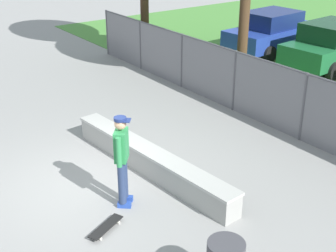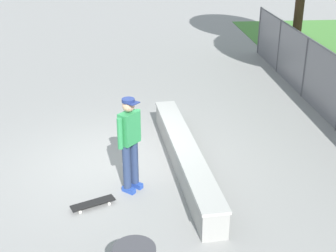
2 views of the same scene
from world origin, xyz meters
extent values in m
plane|color=gray|center=(0.00, 0.00, 0.00)|extent=(80.00, 80.00, 0.00)
cube|color=#999993|center=(0.35, 1.41, 0.25)|extent=(4.89, 0.85, 0.50)
cube|color=#ADADA8|center=(0.35, 1.41, 0.53)|extent=(4.94, 0.89, 0.06)
cube|color=#2647A5|center=(1.00, 0.40, 0.05)|extent=(0.25, 0.27, 0.10)
cube|color=#2647A5|center=(1.17, 0.25, 0.05)|extent=(0.25, 0.27, 0.10)
cylinder|color=navy|center=(0.98, 0.37, 0.54)|extent=(0.15, 0.15, 0.88)
cylinder|color=navy|center=(1.15, 0.23, 0.54)|extent=(0.15, 0.15, 0.88)
cube|color=#2D8C4C|center=(1.07, 0.30, 1.28)|extent=(0.43, 0.42, 0.60)
cylinder|color=#2D8C4C|center=(0.88, 0.47, 1.26)|extent=(0.10, 0.10, 0.58)
cylinder|color=#2D8C4C|center=(1.26, 0.14, 1.26)|extent=(0.10, 0.10, 0.58)
sphere|color=tan|center=(1.07, 0.30, 1.71)|extent=(0.22, 0.22, 0.22)
cylinder|color=navy|center=(1.07, 0.30, 1.81)|extent=(0.23, 0.23, 0.06)
cube|color=navy|center=(1.15, 0.40, 1.78)|extent=(0.23, 0.22, 0.02)
cube|color=black|center=(1.60, -0.39, 0.08)|extent=(0.51, 0.81, 0.02)
cube|color=#B2B2B7|center=(1.72, -0.64, 0.06)|extent=(0.15, 0.11, 0.02)
cube|color=#B2B2B7|center=(1.49, -0.14, 0.06)|extent=(0.15, 0.11, 0.02)
cylinder|color=silver|center=(1.64, -0.67, 0.03)|extent=(0.05, 0.06, 0.05)
cylinder|color=silver|center=(1.79, -0.60, 0.03)|extent=(0.05, 0.06, 0.05)
cylinder|color=silver|center=(1.41, -0.18, 0.03)|extent=(0.05, 0.06, 0.05)
cylinder|color=silver|center=(1.57, -0.11, 0.03)|extent=(0.05, 0.06, 0.05)
cylinder|color=#4C4C51|center=(-8.48, 5.33, 0.87)|extent=(0.07, 0.07, 1.75)
cylinder|color=#4C4C51|center=(-6.06, 5.33, 0.87)|extent=(0.07, 0.07, 1.75)
cylinder|color=#4C4C51|center=(-3.64, 5.33, 0.87)|extent=(0.07, 0.07, 1.75)
cylinder|color=#47301E|center=(-7.30, 6.34, 1.98)|extent=(0.32, 0.32, 3.97)
camera|label=1|loc=(7.78, -3.51, 5.16)|focal=49.95mm
camera|label=2|loc=(8.70, 0.34, 4.69)|focal=49.59mm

